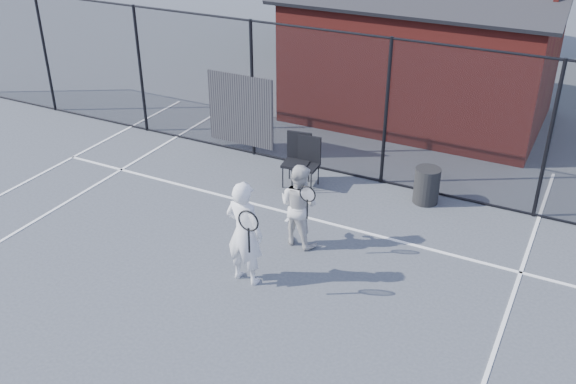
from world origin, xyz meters
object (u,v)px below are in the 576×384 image
at_px(chair_left, 305,164).
at_px(chair_right, 296,161).
at_px(player_front, 244,233).
at_px(waste_bin, 427,185).
at_px(player_back, 299,205).
at_px(clubhouse, 422,53).

height_order(chair_left, chair_right, chair_right).
distance_m(player_front, waste_bin, 4.22).
bearing_deg(waste_bin, player_front, -115.24).
bearing_deg(chair_left, chair_right, 175.82).
bearing_deg(waste_bin, chair_right, -168.90).
xyz_separation_m(chair_left, chair_right, (-0.21, 0.00, 0.02)).
relative_size(player_back, chair_left, 1.46).
bearing_deg(chair_right, player_front, -85.71).
height_order(clubhouse, player_back, clubhouse).
relative_size(player_front, chair_right, 1.66).
height_order(clubhouse, chair_left, clubhouse).
distance_m(chair_right, waste_bin, 2.60).
height_order(player_front, chair_right, player_front).
xyz_separation_m(chair_right, waste_bin, (2.55, 0.50, -0.17)).
bearing_deg(waste_bin, chair_left, -167.93).
bearing_deg(clubhouse, chair_left, -99.15).
distance_m(player_front, chair_left, 3.35).
relative_size(player_front, player_back, 1.17).
height_order(clubhouse, waste_bin, clubhouse).
bearing_deg(clubhouse, waste_bin, -70.61).
bearing_deg(chair_left, waste_bin, 7.89).
bearing_deg(player_front, clubhouse, 88.35).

